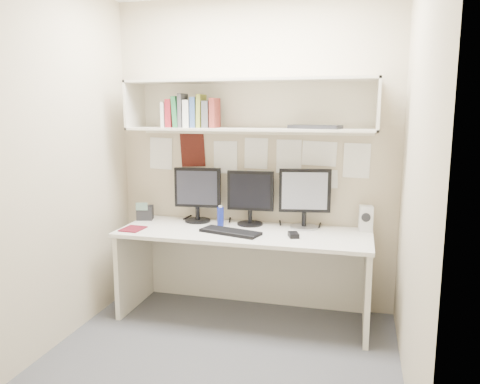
% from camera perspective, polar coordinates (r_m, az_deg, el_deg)
% --- Properties ---
extents(floor, '(2.40, 2.00, 0.01)m').
position_cam_1_polar(floor, '(3.43, -2.32, -19.33)').
color(floor, '#47474C').
rests_on(floor, ground).
extents(wall_back, '(2.40, 0.02, 2.60)m').
position_cam_1_polar(wall_back, '(3.98, 1.71, 4.46)').
color(wall_back, '#B8AA8D').
rests_on(wall_back, ground).
extents(wall_front, '(2.40, 0.02, 2.60)m').
position_cam_1_polar(wall_front, '(2.10, -10.47, -0.60)').
color(wall_front, '#B8AA8D').
rests_on(wall_front, ground).
extents(wall_left, '(0.02, 2.00, 2.60)m').
position_cam_1_polar(wall_left, '(3.56, -21.34, 3.14)').
color(wall_left, '#B8AA8D').
rests_on(wall_left, ground).
extents(wall_right, '(0.02, 2.00, 2.60)m').
position_cam_1_polar(wall_right, '(2.91, 20.75, 1.82)').
color(wall_right, '#B8AA8D').
rests_on(wall_right, ground).
extents(desk, '(2.00, 0.70, 0.73)m').
position_cam_1_polar(desk, '(3.85, 0.47, -9.99)').
color(desk, silver).
rests_on(desk, floor).
extents(overhead_hutch, '(2.00, 0.38, 0.40)m').
position_cam_1_polar(overhead_hutch, '(3.83, 1.27, 10.53)').
color(overhead_hutch, beige).
rests_on(overhead_hutch, wall_back).
extents(pinned_papers, '(1.92, 0.01, 0.48)m').
position_cam_1_polar(pinned_papers, '(3.98, 1.69, 3.73)').
color(pinned_papers, white).
rests_on(pinned_papers, wall_back).
extents(monitor_left, '(0.40, 0.22, 0.47)m').
position_cam_1_polar(monitor_left, '(4.03, -5.19, -0.05)').
color(monitor_left, black).
rests_on(monitor_left, desk).
extents(monitor_center, '(0.39, 0.21, 0.45)m').
position_cam_1_polar(monitor_center, '(3.90, 1.27, -0.42)').
color(monitor_center, black).
rests_on(monitor_center, desk).
extents(monitor_right, '(0.42, 0.23, 0.49)m').
position_cam_1_polar(monitor_right, '(3.82, 7.89, -0.51)').
color(monitor_right, '#A5A5AA').
rests_on(monitor_right, desk).
extents(keyboard, '(0.51, 0.30, 0.02)m').
position_cam_1_polar(keyboard, '(3.67, -1.18, -4.89)').
color(keyboard, black).
rests_on(keyboard, desk).
extents(mouse, '(0.10, 0.13, 0.03)m').
position_cam_1_polar(mouse, '(3.58, 6.54, -5.22)').
color(mouse, black).
rests_on(mouse, desk).
extents(speaker, '(0.11, 0.12, 0.20)m').
position_cam_1_polar(speaker, '(3.85, 15.09, -3.13)').
color(speaker, silver).
rests_on(speaker, desk).
extents(blue_bottle, '(0.06, 0.06, 0.17)m').
position_cam_1_polar(blue_bottle, '(3.89, -2.40, -2.96)').
color(blue_bottle, navy).
rests_on(blue_bottle, desk).
extents(maroon_notebook, '(0.17, 0.21, 0.01)m').
position_cam_1_polar(maroon_notebook, '(3.88, -12.92, -4.40)').
color(maroon_notebook, '#5B0F1B').
rests_on(maroon_notebook, desk).
extents(desk_phone, '(0.16, 0.15, 0.16)m').
position_cam_1_polar(desk_phone, '(4.20, -11.51, -2.45)').
color(desk_phone, black).
rests_on(desk_phone, desk).
extents(book_stack, '(0.46, 0.17, 0.27)m').
position_cam_1_polar(book_stack, '(3.90, -6.01, 9.58)').
color(book_stack, silver).
rests_on(book_stack, overhead_hutch).
extents(hutch_tray, '(0.42, 0.26, 0.03)m').
position_cam_1_polar(hutch_tray, '(3.65, 9.13, 7.85)').
color(hutch_tray, black).
rests_on(hutch_tray, overhead_hutch).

